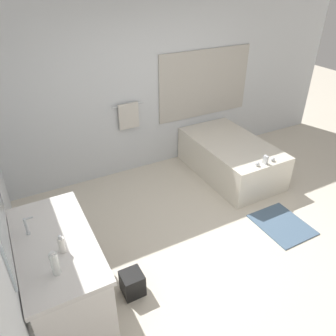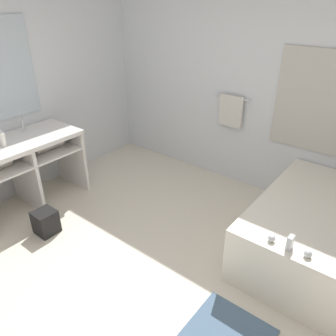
# 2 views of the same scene
# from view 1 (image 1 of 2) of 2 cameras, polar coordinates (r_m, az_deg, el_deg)

# --- Properties ---
(ground_plane) EXTENTS (16.00, 16.00, 0.00)m
(ground_plane) POSITION_cam_1_polar(r_m,az_deg,el_deg) (4.17, 9.59, -13.35)
(ground_plane) COLOR beige
(ground_plane) RESTS_ON ground
(wall_back_with_blinds) EXTENTS (7.40, 0.13, 2.70)m
(wall_back_with_blinds) POSITION_cam_1_polar(r_m,az_deg,el_deg) (5.14, -3.88, 13.77)
(wall_back_with_blinds) COLOR silver
(wall_back_with_blinds) RESTS_ON ground_plane
(vanity_counter) EXTENTS (0.67, 1.34, 0.85)m
(vanity_counter) POSITION_cam_1_polar(r_m,az_deg,el_deg) (3.30, -18.53, -14.61)
(vanity_counter) COLOR white
(vanity_counter) RESTS_ON ground_plane
(sink_faucet) EXTENTS (0.09, 0.04, 0.18)m
(sink_faucet) POSITION_cam_1_polar(r_m,az_deg,el_deg) (3.23, -23.39, -9.34)
(sink_faucet) COLOR silver
(sink_faucet) RESTS_ON vanity_counter
(bathtub) EXTENTS (0.98, 1.70, 0.69)m
(bathtub) POSITION_cam_1_polar(r_m,az_deg,el_deg) (5.38, 10.80, 2.07)
(bathtub) COLOR silver
(bathtub) RESTS_ON ground_plane
(water_bottle_1) EXTENTS (0.06, 0.06, 0.23)m
(water_bottle_1) POSITION_cam_1_polar(r_m,az_deg,el_deg) (2.78, -19.11, -15.44)
(water_bottle_1) COLOR silver
(water_bottle_1) RESTS_ON vanity_counter
(soap_dispenser) EXTENTS (0.06, 0.06, 0.18)m
(soap_dispenser) POSITION_cam_1_polar(r_m,az_deg,el_deg) (2.96, -18.05, -12.61)
(soap_dispenser) COLOR white
(soap_dispenser) RESTS_ON vanity_counter
(waste_bin) EXTENTS (0.22, 0.22, 0.27)m
(waste_bin) POSITION_cam_1_polar(r_m,az_deg,el_deg) (3.60, -6.22, -19.33)
(waste_bin) COLOR black
(waste_bin) RESTS_ON ground_plane
(bath_mat) EXTENTS (0.60, 0.73, 0.02)m
(bath_mat) POSITION_cam_1_polar(r_m,az_deg,el_deg) (4.65, 19.21, -9.27)
(bath_mat) COLOR slate
(bath_mat) RESTS_ON ground_plane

